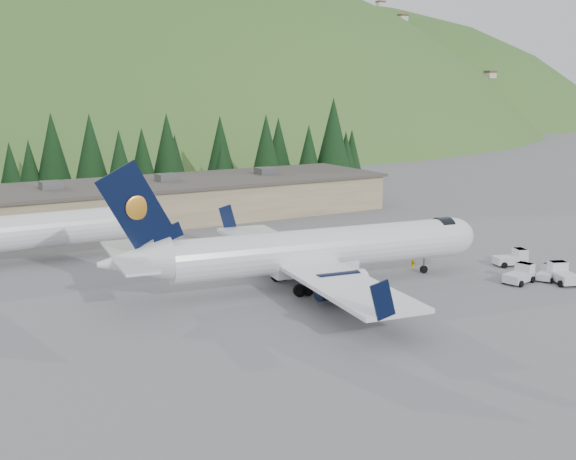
# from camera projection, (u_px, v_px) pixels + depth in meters

# --- Properties ---
(ground) EXTENTS (600.00, 600.00, 0.00)m
(ground) POSITION_uv_depth(u_px,v_px,m) (322.00, 285.00, 64.82)
(ground) COLOR slate
(airliner) EXTENTS (35.86, 33.76, 11.90)m
(airliner) POSITION_uv_depth(u_px,v_px,m) (311.00, 252.00, 63.80)
(airliner) COLOR white
(airliner) RESTS_ON ground
(baggage_tug_a) EXTENTS (3.45, 2.50, 1.69)m
(baggage_tug_a) POSITION_uv_depth(u_px,v_px,m) (520.00, 274.00, 65.47)
(baggage_tug_a) COLOR silver
(baggage_tug_a) RESTS_ON ground
(baggage_tug_b) EXTENTS (3.48, 2.65, 1.68)m
(baggage_tug_b) POSITION_uv_depth(u_px,v_px,m) (513.00, 258.00, 71.72)
(baggage_tug_b) COLOR silver
(baggage_tug_b) RESTS_ON ground
(baggage_tug_c) EXTENTS (2.94, 3.72, 1.78)m
(baggage_tug_c) POSITION_uv_depth(u_px,v_px,m) (562.00, 274.00, 65.44)
(baggage_tug_c) COLOR silver
(baggage_tug_c) RESTS_ON ground
(terminal_building) EXTENTS (71.00, 17.00, 6.10)m
(terminal_building) POSITION_uv_depth(u_px,v_px,m) (131.00, 203.00, 93.97)
(terminal_building) COLOR #8B7C5B
(terminal_building) RESTS_ON ground
(baggage_tug_d) EXTENTS (2.87, 2.34, 1.37)m
(baggage_tug_d) POSITION_uv_depth(u_px,v_px,m) (547.00, 273.00, 66.51)
(baggage_tug_d) COLOR silver
(baggage_tug_d) RESTS_ON ground
(ramp_worker) EXTENTS (0.74, 0.67, 1.70)m
(ramp_worker) POSITION_uv_depth(u_px,v_px,m) (413.00, 260.00, 70.46)
(ramp_worker) COLOR #EDCD00
(ramp_worker) RESTS_ON ground
(tree_line) EXTENTS (110.55, 18.34, 14.42)m
(tree_line) POSITION_uv_depth(u_px,v_px,m) (67.00, 155.00, 110.93)
(tree_line) COLOR black
(tree_line) RESTS_ON ground
(hills) EXTENTS (614.00, 330.00, 300.00)m
(hills) POSITION_uv_depth(u_px,v_px,m) (146.00, 347.00, 282.94)
(hills) COLOR #1A4D18
(hills) RESTS_ON ground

